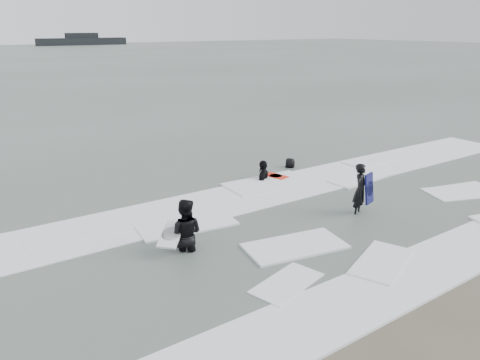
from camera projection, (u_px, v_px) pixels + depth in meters
ground at (359, 280)px, 10.97m from camera, size 320.00×320.00×0.00m
surfer_centre at (358, 215)px, 14.76m from camera, size 0.73×0.63×1.69m
surfer_wading at (186, 250)px, 12.44m from camera, size 1.22×1.18×1.98m
surfer_right_near at (263, 180)px, 18.04m from camera, size 1.19×1.10×1.96m
surfer_right_far at (290, 168)px, 19.54m from camera, size 0.93×0.85×1.60m
surf_foam at (264, 225)px, 13.87m from camera, size 30.03×9.06×0.09m
bodyboards at (277, 196)px, 14.93m from camera, size 7.10×5.10×1.25m
vessel_horizon at (82, 41)px, 145.49m from camera, size 26.81×4.79×3.64m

